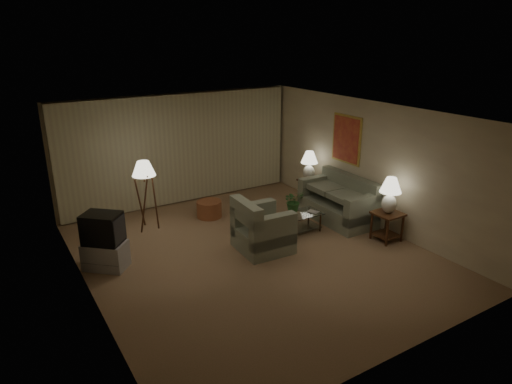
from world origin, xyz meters
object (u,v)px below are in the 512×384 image
(armchair, at_px, (263,230))
(side_table_near, at_px, (387,221))
(tv_cabinet, at_px, (106,255))
(table_lamp_far, at_px, (309,163))
(ottoman, at_px, (209,209))
(vase, at_px, (293,212))
(sofa, at_px, (337,203))
(crt_tv, at_px, (102,228))
(table_lamp_near, at_px, (390,192))
(side_table_far, at_px, (308,187))
(coffee_table, at_px, (299,220))
(floor_lamp, at_px, (146,194))

(armchair, height_order, side_table_near, armchair)
(tv_cabinet, bearing_deg, table_lamp_far, 50.81)
(ottoman, bearing_deg, vase, -58.72)
(sofa, bearing_deg, side_table_near, 7.42)
(armchair, xyz_separation_m, crt_tv, (-2.82, 0.86, 0.36))
(table_lamp_near, distance_m, vase, 1.99)
(table_lamp_far, bearing_deg, side_table_near, -90.00)
(side_table_far, height_order, table_lamp_far, table_lamp_far)
(table_lamp_far, bearing_deg, coffee_table, -133.95)
(side_table_far, bearing_deg, tv_cabinet, -171.59)
(side_table_near, relative_size, table_lamp_far, 0.84)
(table_lamp_near, bearing_deg, vase, 139.26)
(table_lamp_near, distance_m, coffee_table, 1.96)
(coffee_table, bearing_deg, ottoman, 124.67)
(crt_tv, bearing_deg, table_lamp_far, 50.81)
(side_table_far, height_order, tv_cabinet, side_table_far)
(sofa, bearing_deg, tv_cabinet, -94.36)
(vase, bearing_deg, armchair, -163.19)
(table_lamp_far, xyz_separation_m, coffee_table, (-1.30, -1.35, -0.75))
(armchair, distance_m, tv_cabinet, 2.95)
(armchair, bearing_deg, table_lamp_far, -52.41)
(table_lamp_far, xyz_separation_m, tv_cabinet, (-5.20, -0.77, -0.77))
(ottoman, bearing_deg, tv_cabinet, -155.66)
(side_table_far, xyz_separation_m, crt_tv, (-5.20, -0.77, 0.38))
(tv_cabinet, xyz_separation_m, crt_tv, (0.00, 0.00, 0.53))
(table_lamp_near, bearing_deg, side_table_far, 90.00)
(side_table_near, bearing_deg, coffee_table, 136.15)
(armchair, relative_size, table_lamp_near, 1.47)
(table_lamp_far, bearing_deg, floor_lamp, 172.54)
(crt_tv, distance_m, ottoman, 2.98)
(table_lamp_near, bearing_deg, crt_tv, 160.60)
(crt_tv, bearing_deg, vase, 33.59)
(table_lamp_near, distance_m, ottoman, 4.05)
(table_lamp_near, xyz_separation_m, floor_lamp, (-3.97, 3.12, -0.24))
(side_table_near, height_order, vase, side_table_near)
(armchair, height_order, table_lamp_far, table_lamp_far)
(coffee_table, relative_size, floor_lamp, 0.65)
(side_table_near, distance_m, table_lamp_far, 2.67)
(ottoman, bearing_deg, side_table_near, -50.12)
(side_table_near, distance_m, ottoman, 3.96)
(side_table_near, bearing_deg, crt_tv, 160.60)
(sofa, relative_size, table_lamp_near, 2.47)
(sofa, height_order, side_table_far, sofa)
(crt_tv, height_order, ottoman, crt_tv)
(sofa, height_order, tv_cabinet, sofa)
(table_lamp_near, bearing_deg, tv_cabinet, 160.60)
(sofa, xyz_separation_m, side_table_near, (0.15, -1.35, 0.01))
(tv_cabinet, relative_size, ottoman, 1.50)
(sofa, bearing_deg, ottoman, -124.16)
(side_table_near, xyz_separation_m, crt_tv, (-5.20, 1.83, 0.37))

